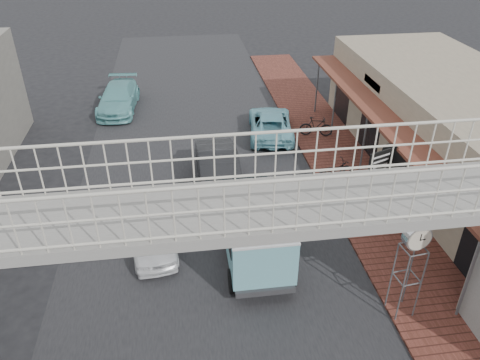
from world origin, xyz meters
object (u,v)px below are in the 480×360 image
object	(u,v)px
white_hatchback	(152,233)
angkot_curb	(270,123)
angkot_far	(118,98)
arrow_sign	(396,157)
street_clock	(416,241)
dark_sedan	(219,171)
motorcycle_near	(334,171)
motorcycle_far	(316,127)
angkot_van	(254,225)

from	to	relation	value
white_hatchback	angkot_curb	xyz separation A→B (m)	(5.77, 8.24, 0.02)
angkot_curb	angkot_far	world-z (taller)	angkot_far
angkot_curb	arrow_sign	xyz separation A→B (m)	(3.05, -7.44, 1.83)
street_clock	arrow_sign	world-z (taller)	street_clock
angkot_curb	arrow_sign	distance (m)	8.25
dark_sedan	motorcycle_near	xyz separation A→B (m)	(4.84, -0.29, -0.22)
angkot_far	motorcycle_far	size ratio (longest dim) A/B	2.91
arrow_sign	white_hatchback	bearing A→B (deg)	163.32
motorcycle_near	dark_sedan	bearing A→B (deg)	71.20
angkot_curb	motorcycle_near	world-z (taller)	angkot_curb
street_clock	angkot_curb	bearing A→B (deg)	89.74
angkot_van	angkot_curb	bearing A→B (deg)	75.70
angkot_far	motorcycle_near	xyz separation A→B (m)	(9.63, -9.37, -0.14)
dark_sedan	street_clock	xyz separation A→B (m)	(4.51, -7.63, 1.91)
street_clock	arrow_sign	xyz separation A→B (m)	(1.63, 4.85, -0.23)
street_clock	dark_sedan	bearing A→B (deg)	113.77
motorcycle_far	arrow_sign	xyz separation A→B (m)	(0.84, -6.80, 1.86)
angkot_curb	arrow_sign	bearing A→B (deg)	120.04
angkot_far	street_clock	distance (m)	19.23
angkot_van	street_clock	bearing A→B (deg)	-38.18
angkot_curb	angkot_far	bearing A→B (deg)	-21.50
motorcycle_near	arrow_sign	size ratio (longest dim) A/B	0.60
arrow_sign	angkot_curb	bearing A→B (deg)	90.41
motorcycle_far	angkot_far	bearing A→B (deg)	78.22
arrow_sign	angkot_van	bearing A→B (deg)	176.93
white_hatchback	motorcycle_near	size ratio (longest dim) A/B	2.05
street_clock	angkot_van	bearing A→B (deg)	134.90
dark_sedan	angkot_far	xyz separation A→B (m)	(-4.79, 9.08, -0.08)
dark_sedan	street_clock	world-z (taller)	street_clock
angkot_far	arrow_sign	size ratio (longest dim) A/B	1.65
angkot_curb	motorcycle_near	distance (m)	5.25
dark_sedan	motorcycle_near	distance (m)	4.86
angkot_van	motorcycle_near	distance (m)	6.05
white_hatchback	angkot_far	bearing A→B (deg)	92.20
angkot_van	motorcycle_near	world-z (taller)	angkot_van
angkot_curb	motorcycle_far	bearing A→B (deg)	171.70
motorcycle_far	dark_sedan	bearing A→B (deg)	142.03
motorcycle_near	motorcycle_far	distance (m)	4.34
motorcycle_near	motorcycle_far	xyz separation A→B (m)	(0.46, 4.31, 0.04)
motorcycle_near	motorcycle_far	size ratio (longest dim) A/B	1.05
motorcycle_far	street_clock	distance (m)	11.86
white_hatchback	motorcycle_near	distance (m)	8.21
motorcycle_near	angkot_van	bearing A→B (deg)	121.00
white_hatchback	motorcycle_far	size ratio (longest dim) A/B	2.16
street_clock	motorcycle_near	bearing A→B (deg)	80.57
dark_sedan	angkot_curb	xyz separation A→B (m)	(3.09, 4.66, -0.15)
street_clock	arrow_sign	size ratio (longest dim) A/B	1.07
street_clock	arrow_sign	distance (m)	5.12
angkot_van	street_clock	world-z (taller)	street_clock
white_hatchback	angkot_curb	bearing A→B (deg)	47.71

